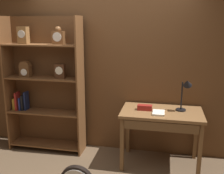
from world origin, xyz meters
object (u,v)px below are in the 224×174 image
object	(u,v)px
desk_lamp	(185,90)
open_repair_manual	(159,113)
toolbox_small	(145,108)
workbench	(161,119)
bookshelf	(44,84)

from	to	relation	value
desk_lamp	open_repair_manual	world-z (taller)	desk_lamp
toolbox_small	open_repair_manual	world-z (taller)	toolbox_small
desk_lamp	open_repair_manual	distance (m)	0.48
workbench	toolbox_small	world-z (taller)	toolbox_small
bookshelf	toolbox_small	distance (m)	1.62
toolbox_small	bookshelf	bearing A→B (deg)	174.14
workbench	open_repair_manual	size ratio (longest dim) A/B	5.08
toolbox_small	open_repair_manual	xyz separation A→B (m)	(0.20, -0.11, -0.02)
bookshelf	desk_lamp	world-z (taller)	bookshelf
desk_lamp	toolbox_small	bearing A→B (deg)	-174.80
bookshelf	workbench	xyz separation A→B (m)	(1.83, -0.19, -0.36)
desk_lamp	toolbox_small	size ratio (longest dim) A/B	2.36
workbench	open_repair_manual	bearing A→B (deg)	-113.51
bookshelf	open_repair_manual	world-z (taller)	bookshelf
bookshelf	workbench	size ratio (longest dim) A/B	1.88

